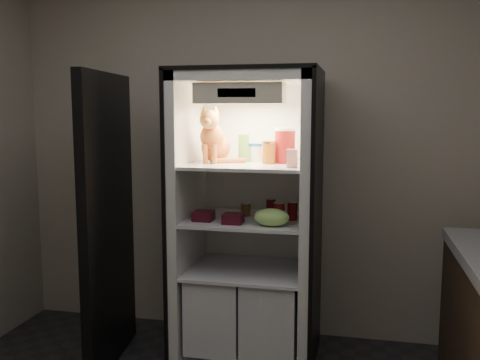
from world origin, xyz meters
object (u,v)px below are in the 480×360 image
object	(u,v)px
salsa_jar	(268,152)
condiment_jar	(246,209)
parmesan_shaker	(244,148)
mayo_tub	(255,153)
cream_carton	(292,158)
grape_bag	(272,217)
berry_box_right	(233,218)
pepper_jar	(285,146)
soda_can_a	(271,207)
berry_box_left	(204,216)
soda_can_c	(279,212)
tabby_cat	(214,141)
refrigerator	(249,239)
soda_can_b	(292,211)

from	to	relation	value
salsa_jar	condiment_jar	size ratio (longest dim) A/B	1.55
parmesan_shaker	mayo_tub	xyz separation A→B (m)	(0.07, 0.05, -0.03)
cream_carton	grape_bag	size ratio (longest dim) A/B	0.50
parmesan_shaker	berry_box_right	size ratio (longest dim) A/B	1.52
salsa_jar	pepper_jar	bearing A→B (deg)	31.82
parmesan_shaker	mayo_tub	distance (m)	0.09
soda_can_a	berry_box_left	world-z (taller)	soda_can_a
grape_bag	condiment_jar	bearing A→B (deg)	128.78
condiment_jar	grape_bag	bearing A→B (deg)	-51.22
soda_can_c	grape_bag	size ratio (longest dim) A/B	0.60
salsa_jar	berry_box_left	distance (m)	0.57
parmesan_shaker	soda_can_c	world-z (taller)	parmesan_shaker
parmesan_shaker	condiment_jar	xyz separation A→B (m)	(0.01, -0.00, -0.40)
soda_can_c	berry_box_left	xyz separation A→B (m)	(-0.47, -0.04, -0.03)
tabby_cat	grape_bag	size ratio (longest dim) A/B	1.76
berry_box_right	grape_bag	bearing A→B (deg)	-5.41
refrigerator	tabby_cat	bearing A→B (deg)	-171.53
soda_can_b	grape_bag	xyz separation A→B (m)	(-0.10, -0.20, -0.01)
soda_can_b	soda_can_c	world-z (taller)	soda_can_c
refrigerator	tabby_cat	world-z (taller)	refrigerator
parmesan_shaker	berry_box_right	xyz separation A→B (m)	(-0.01, -0.24, -0.41)
condiment_jar	berry_box_right	distance (m)	0.24
cream_carton	soda_can_b	world-z (taller)	cream_carton
tabby_cat	grape_bag	distance (m)	0.64
soda_can_a	soda_can_c	bearing A→B (deg)	-67.16
salsa_jar	cream_carton	size ratio (longest dim) A/B	1.34
berry_box_left	salsa_jar	bearing A→B (deg)	21.53
parmesan_shaker	soda_can_a	size ratio (longest dim) A/B	1.58
soda_can_b	soda_can_c	bearing A→B (deg)	-127.26
grape_bag	berry_box_right	bearing A→B (deg)	174.59
pepper_jar	cream_carton	bearing A→B (deg)	-72.08
tabby_cat	salsa_jar	world-z (taller)	tabby_cat
berry_box_left	refrigerator	bearing A→B (deg)	38.05
soda_can_c	berry_box_right	xyz separation A→B (m)	(-0.27, -0.08, -0.03)
pepper_jar	grape_bag	xyz separation A→B (m)	(-0.04, -0.27, -0.41)
berry_box_left	pepper_jar	bearing A→B (deg)	23.73
soda_can_b	refrigerator	bearing A→B (deg)	167.90
cream_carton	condiment_jar	xyz separation A→B (m)	(-0.33, 0.23, -0.36)
soda_can_c	condiment_jar	distance (m)	0.29
soda_can_b	berry_box_right	distance (m)	0.38
soda_can_b	grape_bag	bearing A→B (deg)	-116.72
soda_can_a	berry_box_left	xyz separation A→B (m)	(-0.39, -0.24, -0.03)
berry_box_left	berry_box_right	bearing A→B (deg)	-11.52
soda_can_b	soda_can_c	xyz separation A→B (m)	(-0.07, -0.09, 0.00)
parmesan_shaker	berry_box_left	size ratio (longest dim) A/B	1.50
pepper_jar	soda_can_b	xyz separation A→B (m)	(0.06, -0.08, -0.40)
mayo_tub	berry_box_left	xyz separation A→B (m)	(-0.28, -0.25, -0.38)
parmesan_shaker	soda_can_c	bearing A→B (deg)	-32.32
mayo_tub	grape_bag	distance (m)	0.50
refrigerator	grape_bag	world-z (taller)	refrigerator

